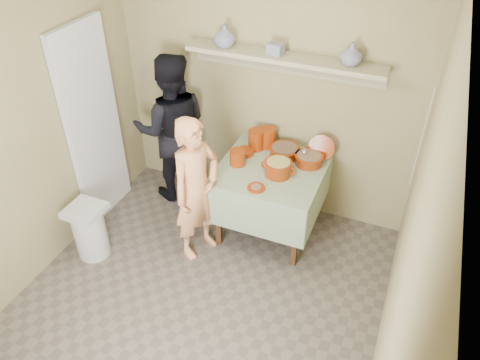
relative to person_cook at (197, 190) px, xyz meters
The scene contains 22 objects.
ground 1.08m from the person_cook, 70.17° to the right, with size 3.50×3.50×0.00m, color #61554C.
tile_panel 1.23m from the person_cook, behind, with size 0.06×0.70×2.00m, color silver.
plate_stack_a 0.83m from the person_cook, 70.75° to the left, with size 0.15×0.15×0.20m, color #7E2101.
plate_stack_b 0.94m from the person_cook, 67.44° to the left, with size 0.17×0.17×0.20m, color #7E2101.
bowl_stack 0.51m from the person_cook, 65.25° to the left, with size 0.15×0.15×0.15m, color #7E2101.
empty_bowl 0.68m from the person_cook, 71.82° to the left, with size 0.17×0.17×0.05m, color #7E2101.
propped_lid 1.25m from the person_cook, 43.06° to the left, with size 0.25×0.25×0.02m, color #7E2101.
vase_right 1.76m from the person_cook, 39.71° to the left, with size 0.18×0.18×0.19m, color navy.
vase_left 1.40m from the person_cook, 95.57° to the left, with size 0.19×0.19×0.20m, color navy.
ceramic_box 1.41m from the person_cook, 64.78° to the left, with size 0.14×0.10×0.10m, color navy.
person_cook is the anchor object (origin of this frame).
person_helper 0.96m from the person_cook, 131.68° to the left, with size 0.79×0.62×1.63m, color black.
room_shell 1.21m from the person_cook, 70.17° to the right, with size 3.04×3.54×2.62m.
serving_table 0.74m from the person_cook, 44.71° to the left, with size 0.97×0.97×0.76m.
cazuela_meat_a 0.95m from the person_cook, 52.93° to the left, with size 0.30×0.30×0.10m.
cazuela_meat_b 1.10m from the person_cook, 40.87° to the left, with size 0.28×0.28×0.10m.
ladle 1.08m from the person_cook, 43.25° to the left, with size 0.08×0.26×0.19m.
cazuela_rice 0.76m from the person_cook, 35.36° to the left, with size 0.33×0.25×0.14m.
front_plate 0.54m from the person_cook, 17.64° to the left, with size 0.16×0.16×0.03m.
wall_shelf 1.39m from the person_cook, 61.97° to the left, with size 1.80×0.25×0.21m.
trash_bin 1.11m from the person_cook, 153.80° to the right, with size 0.32×0.32×0.56m.
electrical_cord 1.96m from the person_cook, 22.41° to the left, with size 0.01×0.05×0.90m.
Camera 1 is at (1.35, -2.15, 3.26)m, focal length 35.00 mm.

